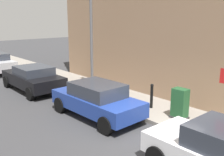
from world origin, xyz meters
name	(u,v)px	position (x,y,z in m)	size (l,w,h in m)	color
ground	(152,137)	(0.00, 0.00, 0.00)	(80.00, 80.00, 0.00)	#38383A
sidewalk	(91,88)	(1.99, 6.00, 0.07)	(2.42, 30.00, 0.15)	gray
car_blue	(97,99)	(-0.26, 2.60, 0.73)	(1.87, 3.98, 1.39)	navy
car_black	(33,78)	(-0.45, 7.88, 0.71)	(1.94, 4.19, 1.34)	black
utility_cabinet	(180,105)	(1.76, 0.18, 0.68)	(0.46, 0.61, 1.15)	#1E4C28
bollard_near_cabinet	(152,95)	(1.86, 1.62, 0.70)	(0.14, 0.14, 1.04)	black
bollard_far_kerb	(116,92)	(1.03, 2.92, 0.70)	(0.14, 0.14, 1.04)	black
lamppost	(91,29)	(1.60, 5.36, 3.30)	(0.20, 0.44, 5.72)	#59595B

